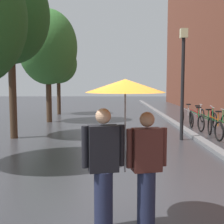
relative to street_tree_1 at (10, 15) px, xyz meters
The scene contains 12 objects.
ground_plane 8.60m from the street_tree_1, 61.67° to the right, with size 80.00×80.00×0.00m, color #38383D.
kerb_strip 8.73m from the street_tree_1, 27.63° to the left, with size 0.30×36.00×0.12m, color slate.
street_tree_1 is the anchor object (origin of this frame).
street_tree_2 4.60m from the street_tree_1, 85.55° to the left, with size 2.99×2.99×5.75m.
street_tree_3 8.40m from the street_tree_1, 88.62° to the left, with size 2.38×2.38×4.47m.
parked_bicycle_4 8.92m from the street_tree_1, ahead, with size 1.17×0.84×0.96m.
parked_bicycle_5 8.92m from the street_tree_1, 10.50° to the left, with size 1.14×0.80×0.96m.
parked_bicycle_6 9.06m from the street_tree_1, 17.76° to the left, with size 1.11×0.75×0.96m.
parked_bicycle_7 9.53m from the street_tree_1, 23.18° to the left, with size 1.15×0.81×0.96m.
parked_bicycle_8 9.78m from the street_tree_1, 29.57° to the left, with size 1.10×0.73×0.96m.
couple_under_umbrella 8.40m from the street_tree_1, 60.98° to the right, with size 1.18×1.09×2.09m.
street_lamp_post 6.47m from the street_tree_1, ahead, with size 0.24×0.24×3.90m.
Camera 1 is at (0.12, -4.41, 2.05)m, focal length 48.03 mm.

